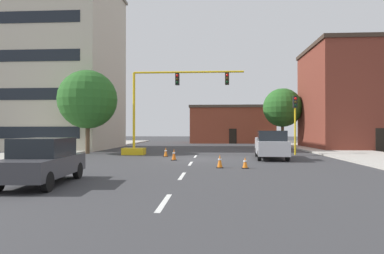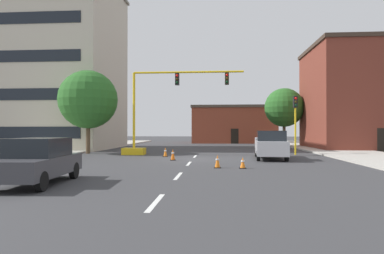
{
  "view_description": "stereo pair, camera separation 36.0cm",
  "coord_description": "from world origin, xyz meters",
  "px_view_note": "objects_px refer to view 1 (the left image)",
  "views": [
    {
      "loc": [
        1.4,
        -23.51,
        2.06
      ],
      "look_at": [
        -0.42,
        5.0,
        2.28
      ],
      "focal_mm": 31.77,
      "sensor_mm": 36.0,
      "label": 1
    },
    {
      "loc": [
        1.76,
        -23.49,
        2.06
      ],
      "look_at": [
        -0.42,
        5.0,
        2.28
      ],
      "focal_mm": 31.77,
      "sensor_mm": 36.0,
      "label": 2
    }
  ],
  "objects_px": {
    "pickup_truck_silver": "(271,145)",
    "sedan_dark_gray_near_left": "(43,161)",
    "traffic_signal_gantry": "(150,127)",
    "traffic_cone_roadside_d": "(245,163)",
    "traffic_light_pole_right": "(295,112)",
    "traffic_cone_roadside_b": "(166,152)",
    "tree_right_far": "(282,108)",
    "tree_left_near": "(88,100)",
    "traffic_cone_roadside_c": "(174,155)",
    "traffic_cone_roadside_a": "(220,161)"
  },
  "relations": [
    {
      "from": "traffic_signal_gantry",
      "to": "traffic_cone_roadside_d",
      "type": "relative_size",
      "value": 16.18
    },
    {
      "from": "traffic_cone_roadside_c",
      "to": "traffic_cone_roadside_d",
      "type": "bearing_deg",
      "value": -46.14
    },
    {
      "from": "traffic_light_pole_right",
      "to": "traffic_cone_roadside_d",
      "type": "relative_size",
      "value": 7.86
    },
    {
      "from": "traffic_signal_gantry",
      "to": "traffic_cone_roadside_c",
      "type": "distance_m",
      "value": 5.82
    },
    {
      "from": "traffic_signal_gantry",
      "to": "traffic_light_pole_right",
      "type": "xyz_separation_m",
      "value": [
        11.91,
        0.73,
        1.24
      ]
    },
    {
      "from": "traffic_signal_gantry",
      "to": "traffic_cone_roadside_d",
      "type": "xyz_separation_m",
      "value": [
        6.91,
        -9.36,
        -1.99
      ]
    },
    {
      "from": "traffic_cone_roadside_b",
      "to": "tree_left_near",
      "type": "bearing_deg",
      "value": 158.38
    },
    {
      "from": "traffic_light_pole_right",
      "to": "tree_left_near",
      "type": "relative_size",
      "value": 0.67
    },
    {
      "from": "traffic_signal_gantry",
      "to": "traffic_cone_roadside_c",
      "type": "xyz_separation_m",
      "value": [
        2.58,
        -4.86,
        -1.91
      ]
    },
    {
      "from": "tree_right_far",
      "to": "pickup_truck_silver",
      "type": "relative_size",
      "value": 1.28
    },
    {
      "from": "tree_left_near",
      "to": "tree_right_far",
      "type": "height_order",
      "value": "tree_left_near"
    },
    {
      "from": "tree_left_near",
      "to": "traffic_cone_roadside_c",
      "type": "bearing_deg",
      "value": -35.42
    },
    {
      "from": "traffic_light_pole_right",
      "to": "tree_left_near",
      "type": "xyz_separation_m",
      "value": [
        -17.46,
        0.19,
        1.12
      ]
    },
    {
      "from": "traffic_signal_gantry",
      "to": "traffic_cone_roadside_a",
      "type": "bearing_deg",
      "value": -58.82
    },
    {
      "from": "sedan_dark_gray_near_left",
      "to": "tree_right_far",
      "type": "bearing_deg",
      "value": 63.37
    },
    {
      "from": "traffic_light_pole_right",
      "to": "traffic_cone_roadside_b",
      "type": "relative_size",
      "value": 6.69
    },
    {
      "from": "traffic_cone_roadside_c",
      "to": "tree_left_near",
      "type": "bearing_deg",
      "value": 144.58
    },
    {
      "from": "traffic_cone_roadside_d",
      "to": "traffic_cone_roadside_c",
      "type": "bearing_deg",
      "value": 133.86
    },
    {
      "from": "traffic_signal_gantry",
      "to": "tree_right_far",
      "type": "xyz_separation_m",
      "value": [
        13.59,
        14.31,
        2.43
      ]
    },
    {
      "from": "traffic_cone_roadside_a",
      "to": "traffic_cone_roadside_c",
      "type": "distance_m",
      "value": 5.28
    },
    {
      "from": "traffic_cone_roadside_d",
      "to": "traffic_cone_roadside_b",
      "type": "bearing_deg",
      "value": 125.43
    },
    {
      "from": "tree_left_near",
      "to": "traffic_cone_roadside_a",
      "type": "bearing_deg",
      "value": -42.32
    },
    {
      "from": "traffic_cone_roadside_b",
      "to": "traffic_cone_roadside_d",
      "type": "height_order",
      "value": "traffic_cone_roadside_b"
    },
    {
      "from": "tree_right_far",
      "to": "traffic_cone_roadside_d",
      "type": "height_order",
      "value": "tree_right_far"
    },
    {
      "from": "tree_right_far",
      "to": "traffic_cone_roadside_a",
      "type": "distance_m",
      "value": 25.23
    },
    {
      "from": "tree_left_near",
      "to": "tree_right_far",
      "type": "distance_m",
      "value": 23.36
    },
    {
      "from": "traffic_light_pole_right",
      "to": "traffic_cone_roadside_c",
      "type": "height_order",
      "value": "traffic_light_pole_right"
    },
    {
      "from": "traffic_signal_gantry",
      "to": "traffic_cone_roadside_d",
      "type": "distance_m",
      "value": 11.81
    },
    {
      "from": "sedan_dark_gray_near_left",
      "to": "traffic_cone_roadside_a",
      "type": "xyz_separation_m",
      "value": [
        6.75,
        5.95,
        -0.53
      ]
    },
    {
      "from": "traffic_signal_gantry",
      "to": "tree_left_near",
      "type": "xyz_separation_m",
      "value": [
        -5.56,
        0.93,
        2.35
      ]
    },
    {
      "from": "traffic_light_pole_right",
      "to": "tree_left_near",
      "type": "bearing_deg",
      "value": 179.36
    },
    {
      "from": "pickup_truck_silver",
      "to": "traffic_cone_roadside_c",
      "type": "distance_m",
      "value": 6.92
    },
    {
      "from": "traffic_cone_roadside_a",
      "to": "tree_right_far",
      "type": "bearing_deg",
      "value": 71.16
    },
    {
      "from": "pickup_truck_silver",
      "to": "sedan_dark_gray_near_left",
      "type": "distance_m",
      "value": 15.84
    },
    {
      "from": "tree_left_near",
      "to": "traffic_cone_roadside_d",
      "type": "distance_m",
      "value": 16.74
    },
    {
      "from": "pickup_truck_silver",
      "to": "sedan_dark_gray_near_left",
      "type": "bearing_deg",
      "value": -131.34
    },
    {
      "from": "sedan_dark_gray_near_left",
      "to": "traffic_signal_gantry",
      "type": "bearing_deg",
      "value": 85.55
    },
    {
      "from": "sedan_dark_gray_near_left",
      "to": "traffic_cone_roadside_b",
      "type": "height_order",
      "value": "sedan_dark_gray_near_left"
    },
    {
      "from": "tree_left_near",
      "to": "traffic_cone_roadside_b",
      "type": "relative_size",
      "value": 9.98
    },
    {
      "from": "tree_right_far",
      "to": "sedan_dark_gray_near_left",
      "type": "distance_m",
      "value": 33.18
    },
    {
      "from": "tree_left_near",
      "to": "traffic_cone_roadside_d",
      "type": "bearing_deg",
      "value": -39.54
    },
    {
      "from": "traffic_signal_gantry",
      "to": "traffic_light_pole_right",
      "type": "relative_size",
      "value": 2.06
    },
    {
      "from": "traffic_light_pole_right",
      "to": "traffic_cone_roadside_b",
      "type": "xyz_separation_m",
      "value": [
        -10.3,
        -2.65,
        -3.18
      ]
    },
    {
      "from": "tree_left_near",
      "to": "traffic_signal_gantry",
      "type": "bearing_deg",
      "value": -9.48
    },
    {
      "from": "tree_right_far",
      "to": "traffic_cone_roadside_b",
      "type": "xyz_separation_m",
      "value": [
        -11.99,
        -16.22,
        -4.37
      ]
    },
    {
      "from": "traffic_signal_gantry",
      "to": "traffic_cone_roadside_b",
      "type": "relative_size",
      "value": 13.76
    },
    {
      "from": "tree_right_far",
      "to": "pickup_truck_silver",
      "type": "height_order",
      "value": "tree_right_far"
    },
    {
      "from": "traffic_signal_gantry",
      "to": "pickup_truck_silver",
      "type": "xyz_separation_m",
      "value": [
        9.28,
        -3.26,
        -1.32
      ]
    },
    {
      "from": "tree_right_far",
      "to": "traffic_cone_roadside_a",
      "type": "height_order",
      "value": "tree_right_far"
    },
    {
      "from": "traffic_cone_roadside_a",
      "to": "traffic_cone_roadside_c",
      "type": "bearing_deg",
      "value": 124.54
    }
  ]
}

